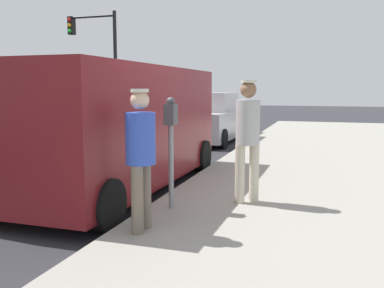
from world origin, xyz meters
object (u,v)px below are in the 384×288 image
at_px(pedestrian_in_gray, 248,133).
at_px(pedestrian_in_blue, 141,151).
at_px(parked_sedan_ahead, 210,119).
at_px(traffic_light_corner, 98,50).
at_px(parking_meter_near, 171,134).
at_px(parked_van, 117,125).

xyz_separation_m(pedestrian_in_gray, pedestrian_in_blue, (-0.93, -1.60, -0.08)).
distance_m(pedestrian_in_blue, parked_sedan_ahead, 9.65).
relative_size(pedestrian_in_gray, traffic_light_corner, 0.34).
height_order(pedestrian_in_blue, traffic_light_corner, traffic_light_corner).
bearing_deg(traffic_light_corner, pedestrian_in_gray, -51.99).
relative_size(parking_meter_near, parked_van, 0.29).
xyz_separation_m(parking_meter_near, pedestrian_in_gray, (0.94, 0.61, -0.02)).
height_order(parking_meter_near, parked_sedan_ahead, parking_meter_near).
relative_size(parking_meter_near, pedestrian_in_gray, 0.87).
bearing_deg(parked_van, pedestrian_in_blue, -56.74).
bearing_deg(pedestrian_in_gray, parked_sedan_ahead, 109.00).
bearing_deg(traffic_light_corner, parked_van, -58.83).
bearing_deg(parked_van, pedestrian_in_gray, -15.93).
relative_size(parked_van, traffic_light_corner, 1.00).
xyz_separation_m(pedestrian_in_gray, parked_sedan_ahead, (-2.71, 7.88, -0.41)).
relative_size(pedestrian_in_blue, traffic_light_corner, 0.31).
bearing_deg(parked_sedan_ahead, traffic_light_corner, 150.35).
bearing_deg(parked_sedan_ahead, pedestrian_in_blue, -79.35).
height_order(pedestrian_in_blue, parked_van, parked_van).
relative_size(parked_van, parked_sedan_ahead, 1.18).
distance_m(parking_meter_near, traffic_light_corner, 14.62).
xyz_separation_m(parking_meter_near, parked_van, (-1.50, 1.30, -0.03)).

